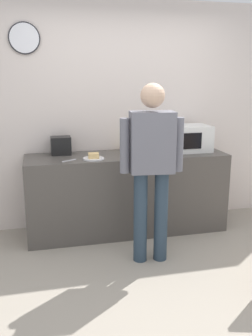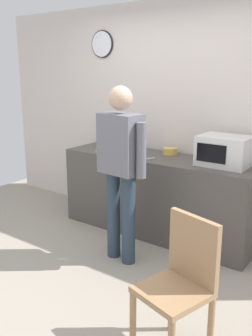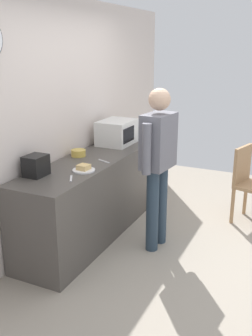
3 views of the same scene
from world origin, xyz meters
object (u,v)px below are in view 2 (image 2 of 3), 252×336
at_px(fork_utensil, 103,151).
at_px(toaster, 117,139).
at_px(salad_bowl, 170,151).
at_px(spoon_utensil, 148,159).
at_px(wooden_chair, 181,280).
at_px(microwave, 225,151).
at_px(sandwich_plate, 122,152).
at_px(person_standing, 121,162).

bearing_deg(fork_utensil, toaster, 99.29).
relative_size(salad_bowl, spoon_utensil, 0.96).
xyz_separation_m(fork_utensil, spoon_utensil, (0.63, -0.00, 0.00)).
bearing_deg(fork_utensil, spoon_utensil, -0.32).
height_order(toaster, wooden_chair, toaster).
bearing_deg(microwave, salad_bowl, 168.77).
bearing_deg(sandwich_plate, wooden_chair, -42.67).
bearing_deg(spoon_utensil, toaster, 152.71).
xyz_separation_m(toaster, spoon_utensil, (0.69, -0.36, -0.10)).
bearing_deg(spoon_utensil, fork_utensil, 179.68).
xyz_separation_m(toaster, person_standing, (0.77, -0.95, -0.00)).
relative_size(sandwich_plate, spoon_utensil, 1.33).
height_order(fork_utensil, person_standing, person_standing).
xyz_separation_m(microwave, salad_bowl, (-0.70, 0.14, -0.11)).
distance_m(microwave, person_standing, 1.07).
relative_size(toaster, fork_utensil, 1.29).
height_order(salad_bowl, person_standing, person_standing).
height_order(sandwich_plate, salad_bowl, salad_bowl).
distance_m(sandwich_plate, spoon_utensil, 0.38).
xyz_separation_m(toaster, wooden_chair, (1.84, -1.73, -0.48)).
height_order(sandwich_plate, fork_utensil, sandwich_plate).
xyz_separation_m(sandwich_plate, salad_bowl, (0.44, 0.33, 0.01)).
bearing_deg(sandwich_plate, fork_utensil, -175.63).
bearing_deg(fork_utensil, salad_bowl, 26.80).
bearing_deg(person_standing, fork_utensil, 139.90).
bearing_deg(fork_utensil, wooden_chair, -37.81).
bearing_deg(toaster, spoon_utensil, -27.29).
xyz_separation_m(fork_utensil, wooden_chair, (1.78, -1.38, -0.38)).
relative_size(toaster, wooden_chair, 0.23).
bearing_deg(sandwich_plate, spoon_utensil, -3.57).
distance_m(salad_bowl, person_standing, 0.95).
relative_size(microwave, wooden_chair, 0.53).
distance_m(sandwich_plate, fork_utensil, 0.26).
distance_m(microwave, spoon_utensil, 0.81).
relative_size(salad_bowl, person_standing, 0.10).
height_order(spoon_utensil, person_standing, person_standing).
height_order(spoon_utensil, wooden_chair, wooden_chair).
distance_m(microwave, salad_bowl, 0.72).
height_order(fork_utensil, wooden_chair, wooden_chair).
relative_size(spoon_utensil, person_standing, 0.10).
bearing_deg(person_standing, microwave, 49.70).
distance_m(sandwich_plate, salad_bowl, 0.55).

